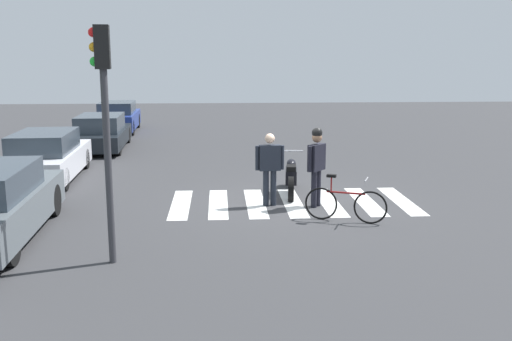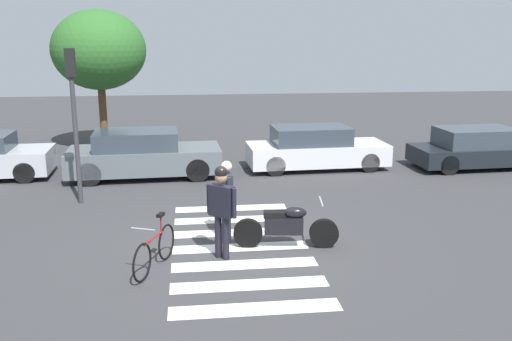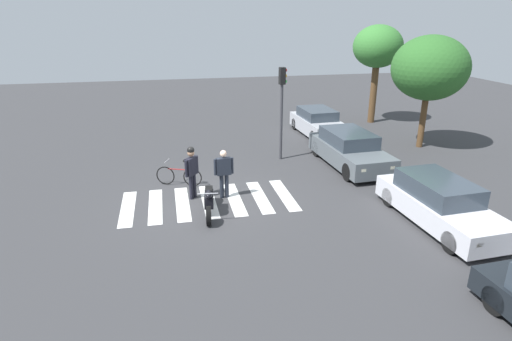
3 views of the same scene
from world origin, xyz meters
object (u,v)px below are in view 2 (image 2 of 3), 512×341
object	(u,v)px
car_black_suv	(480,149)
traffic_light_pole	(73,101)
officer_on_foot	(227,194)
police_motorcycle	(286,227)
officer_by_motorcycle	(221,205)
leaning_bicycle	(155,250)
car_white_van	(315,149)
car_grey_coupe	(143,155)

from	to	relation	value
car_black_suv	traffic_light_pole	size ratio (longest dim) A/B	1.16
car_black_suv	officer_on_foot	bearing A→B (deg)	-147.21
car_black_suv	police_motorcycle	bearing A→B (deg)	-140.27
officer_by_motorcycle	car_black_suv	xyz separation A→B (m)	(8.93, 6.72, -0.48)
officer_by_motorcycle	traffic_light_pole	size ratio (longest dim) A/B	0.47
officer_on_foot	officer_by_motorcycle	size ratio (longest dim) A/B	0.92
leaning_bicycle	car_white_van	world-z (taller)	car_white_van
police_motorcycle	car_grey_coupe	bearing A→B (deg)	118.36
car_white_van	leaning_bicycle	bearing A→B (deg)	-122.09
officer_by_motorcycle	car_black_suv	world-z (taller)	officer_by_motorcycle
car_black_suv	traffic_light_pole	bearing A→B (deg)	-168.26
leaning_bicycle	officer_on_foot	size ratio (longest dim) A/B	0.96
officer_by_motorcycle	car_white_van	size ratio (longest dim) A/B	0.41
officer_by_motorcycle	car_black_suv	size ratio (longest dim) A/B	0.41
leaning_bicycle	officer_by_motorcycle	size ratio (longest dim) A/B	0.88
officer_by_motorcycle	police_motorcycle	bearing A→B (deg)	17.27
officer_by_motorcycle	officer_on_foot	bearing A→B (deg)	80.78
officer_by_motorcycle	car_grey_coupe	xyz separation A→B (m)	(-2.06, 6.74, -0.40)
leaning_bicycle	car_black_suv	xyz separation A→B (m)	(10.22, 7.14, 0.24)
police_motorcycle	leaning_bicycle	xyz separation A→B (m)	(-2.64, -0.83, -0.06)
officer_on_foot	car_black_suv	xyz separation A→B (m)	(8.76, 5.64, -0.36)
traffic_light_pole	car_grey_coupe	bearing A→B (deg)	61.12
leaning_bicycle	car_black_suv	bearing A→B (deg)	34.93
leaning_bicycle	officer_by_motorcycle	bearing A→B (deg)	17.87
car_white_van	car_black_suv	xyz separation A→B (m)	(5.45, -0.48, -0.03)
leaning_bicycle	traffic_light_pole	size ratio (longest dim) A/B	0.42
officer_by_motorcycle	car_grey_coupe	bearing A→B (deg)	107.00
officer_on_foot	traffic_light_pole	size ratio (longest dim) A/B	0.43
officer_by_motorcycle	car_grey_coupe	size ratio (longest dim) A/B	0.40
car_white_van	traffic_light_pole	xyz separation A→B (m)	(-6.98, -3.06, 2.03)
car_grey_coupe	traffic_light_pole	size ratio (longest dim) A/B	1.18
leaning_bicycle	police_motorcycle	bearing A→B (deg)	17.57
car_white_van	car_black_suv	distance (m)	5.47
police_motorcycle	traffic_light_pole	world-z (taller)	traffic_light_pole
officer_on_foot	car_black_suv	bearing A→B (deg)	32.79
police_motorcycle	car_black_suv	xyz separation A→B (m)	(7.58, 6.30, 0.18)
car_grey_coupe	car_black_suv	world-z (taller)	car_grey_coupe
car_white_van	police_motorcycle	bearing A→B (deg)	-107.50
officer_on_foot	car_white_van	distance (m)	6.97
police_motorcycle	car_grey_coupe	size ratio (longest dim) A/B	0.47
leaning_bicycle	officer_on_foot	world-z (taller)	officer_on_foot
officer_by_motorcycle	car_white_van	world-z (taller)	officer_by_motorcycle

